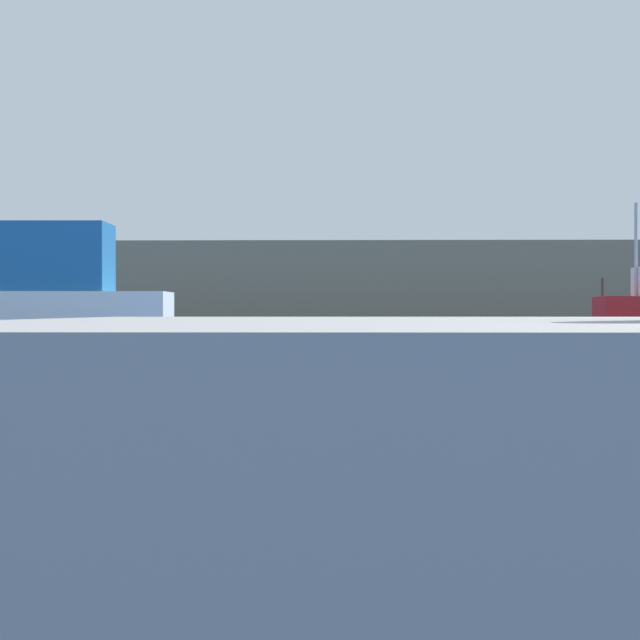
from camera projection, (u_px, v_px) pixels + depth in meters
hillside_backdrop at (377, 285)px, 66.43m from camera, size 140.00×10.74×5.10m
fishing_boat_white at (37, 300)px, 25.31m from camera, size 6.99×2.04×5.65m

